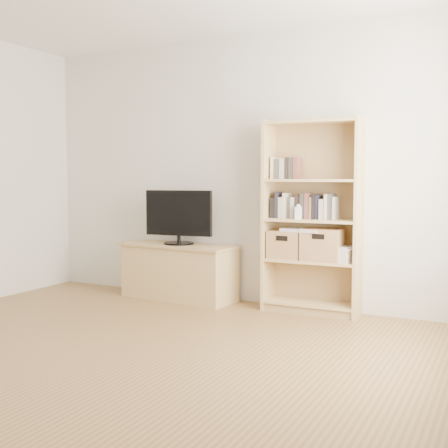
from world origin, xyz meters
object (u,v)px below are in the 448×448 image
Objects in this scene: tv_stand at (179,273)px; laptop at (303,230)px; basket_right at (323,244)px; baby_monitor at (298,213)px; basket_left at (287,244)px; bookshelf at (312,217)px; television at (179,217)px.

laptop reaches higher than tv_stand.
basket_right is at bearing 7.09° from tv_stand.
baby_monitor is 0.36× the size of basket_left.
tv_stand is at bearing -172.34° from laptop.
basket_right is at bearing -2.60° from bookshelf.
basket_right is 0.98× the size of laptop.
bookshelf is 5.63× the size of basket_left.
laptop is (-0.18, -0.02, 0.13)m from basket_right.
bookshelf is 0.35m from basket_left.
tv_stand is 3.32× the size of basket_right.
television reaches higher than laptop.
bookshelf is 15.59× the size of baby_monitor.
tv_stand is at bearing 169.19° from baby_monitor.
bookshelf reaches higher than basket_right.
baby_monitor is 0.17m from laptop.
laptop is (0.16, -0.01, 0.14)m from basket_left.
tv_stand is 1.43m from baby_monitor.
basket_left is at bearing -178.81° from bookshelf.
basket_left is (1.14, 0.05, -0.22)m from television.
baby_monitor reaches higher than basket_left.
television is 2.26× the size of basket_left.
baby_monitor is 0.34m from basket_left.
basket_right reaches higher than laptop.
basket_left reaches higher than tv_stand.
basket_left is at bearing 7.38° from tv_stand.
bookshelf is at bearing 22.04° from laptop.
television reaches higher than baby_monitor.
bookshelf reaches higher than baby_monitor.
basket_right is (1.48, 0.06, -0.20)m from television.
bookshelf is 2.48× the size of television.
basket_right is (0.11, -0.00, -0.24)m from bookshelf.
laptop is at bearing -3.27° from basket_left.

